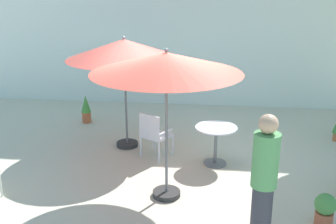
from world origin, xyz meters
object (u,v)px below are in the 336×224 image
(patio_chair_1, at_px, (154,133))
(potted_plant_4, at_px, (86,108))
(potted_plant_1, at_px, (325,208))
(cafe_table_0, at_px, (216,138))
(standing_person, at_px, (264,181))
(patio_umbrella_0, at_px, (124,50))
(patio_umbrella_1, at_px, (166,64))

(patio_chair_1, height_order, potted_plant_4, patio_chair_1)
(potted_plant_1, bearing_deg, cafe_table_0, 130.28)
(potted_plant_1, distance_m, standing_person, 1.32)
(potted_plant_1, xyz_separation_m, potted_plant_4, (-4.59, 3.77, 0.10))
(potted_plant_4, bearing_deg, standing_person, -50.18)
(potted_plant_1, bearing_deg, patio_chair_1, 144.03)
(patio_chair_1, bearing_deg, potted_plant_4, 136.38)
(patio_chair_1, height_order, potted_plant_1, patio_chair_1)
(patio_umbrella_0, bearing_deg, patio_umbrella_1, -61.44)
(patio_chair_1, distance_m, potted_plant_4, 2.64)
(potted_plant_1, bearing_deg, patio_umbrella_0, 143.62)
(patio_umbrella_1, distance_m, potted_plant_4, 4.36)
(cafe_table_0, distance_m, patio_chair_1, 1.18)
(patio_umbrella_1, bearing_deg, potted_plant_1, -13.06)
(patio_umbrella_0, distance_m, cafe_table_0, 2.42)
(patio_umbrella_1, bearing_deg, cafe_table_0, 59.10)
(patio_umbrella_1, xyz_separation_m, patio_chair_1, (-0.41, 1.42, -1.60))
(patio_chair_1, xyz_separation_m, standing_person, (1.74, -2.56, 0.42))
(potted_plant_4, distance_m, standing_person, 5.72)
(cafe_table_0, bearing_deg, patio_umbrella_0, 160.05)
(patio_chair_1, xyz_separation_m, potted_plant_1, (2.69, -1.95, -0.26))
(patio_umbrella_0, relative_size, cafe_table_0, 2.96)
(patio_umbrella_1, distance_m, standing_person, 2.11)
(patio_umbrella_0, xyz_separation_m, standing_person, (2.37, -3.05, -1.05))
(patio_umbrella_0, relative_size, patio_chair_1, 2.52)
(patio_umbrella_1, bearing_deg, patio_umbrella_0, 118.56)
(patio_chair_1, relative_size, potted_plant_1, 1.91)
(patio_umbrella_1, height_order, potted_plant_1, patio_umbrella_1)
(cafe_table_0, xyz_separation_m, potted_plant_1, (1.52, -1.79, -0.26))
(patio_chair_1, bearing_deg, patio_umbrella_1, -73.81)
(patio_umbrella_1, height_order, standing_person, patio_umbrella_1)
(cafe_table_0, xyz_separation_m, standing_person, (0.57, -2.40, 0.42))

